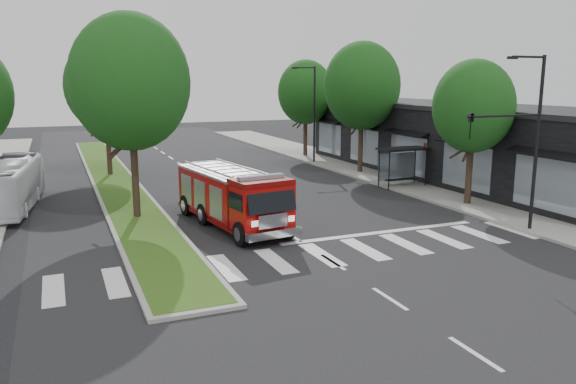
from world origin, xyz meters
The scene contains 14 objects.
ground centered at (0.00, 0.00, 0.00)m, with size 140.00×140.00×0.00m, color black.
sidewalk_right centered at (12.50, 10.00, 0.07)m, with size 5.00×80.00×0.15m, color gray.
median centered at (-6.00, 18.00, 0.08)m, with size 3.00×50.00×0.15m.
storefront_row centered at (17.00, 10.00, 2.50)m, with size 8.00×30.00×5.00m, color black.
bus_shelter centered at (11.20, 8.15, 2.04)m, with size 3.20×1.60×2.61m.
tree_right_near centered at (11.50, 2.00, 5.51)m, with size 4.40×4.40×8.05m.
tree_right_mid centered at (11.50, 14.00, 6.49)m, with size 5.60×5.60×9.72m.
tree_right_far centered at (11.50, 24.00, 5.84)m, with size 5.00×5.00×8.73m.
tree_median_near centered at (-6.00, 6.00, 6.81)m, with size 5.80×5.80×10.16m.
tree_median_far centered at (-6.00, 20.00, 6.49)m, with size 5.60×5.60×9.72m.
streetlight_right_near centered at (9.61, -3.50, 4.67)m, with size 4.08×0.22×8.00m.
streetlight_right_far centered at (10.35, 20.00, 4.48)m, with size 2.11×0.20×8.00m.
fire_engine centered at (-1.95, 2.78, 1.40)m, with size 3.66×8.68×2.92m.
city_bus centered at (-12.00, 10.97, 1.35)m, with size 2.27×9.70×2.70m, color silver.
Camera 1 is at (-9.58, -22.45, 6.93)m, focal length 35.00 mm.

